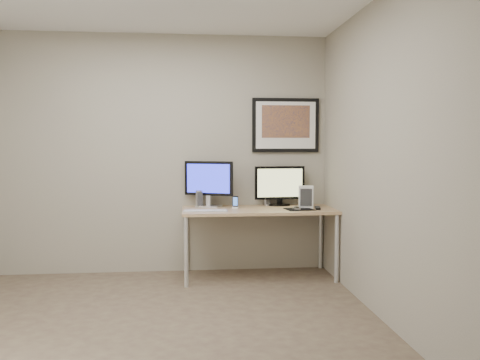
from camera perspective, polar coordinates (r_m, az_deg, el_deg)
The scene contains 14 objects.
floor at distance 4.17m, azimuth -9.49°, elevation -15.74°, with size 3.60×3.60×0.00m, color brown.
room at distance 4.38m, azimuth -9.37°, elevation 7.07°, with size 3.60×3.60×3.60m.
desk at distance 5.37m, azimuth 2.08°, elevation -3.93°, with size 1.60×0.70×0.73m.
framed_art at distance 5.71m, azimuth 5.14°, elevation 6.16°, with size 0.75×0.04×0.60m.
monitor_large at distance 5.48m, azimuth -3.53°, elevation -0.20°, with size 0.51×0.26×0.50m.
monitor_tv at distance 5.61m, azimuth 4.48°, elevation -0.53°, with size 0.56×0.14×0.44m.
speaker_left at distance 5.49m, azimuth -4.61°, elevation -2.11°, with size 0.07×0.07×0.18m, color #BBBAC0.
speaker_right at distance 5.65m, azimuth 3.06°, elevation -2.01°, with size 0.07×0.07×0.17m, color #BBBAC0.
phone_dock at distance 5.40m, azimuth -0.52°, elevation -2.49°, with size 0.06×0.06×0.13m, color black.
keyboard at distance 5.14m, azimuth -3.92°, elevation -3.47°, with size 0.45×0.12×0.02m, color silver.
mousepad at distance 5.33m, azimuth 6.67°, elevation -3.28°, with size 0.28×0.25×0.00m, color black.
mouse at distance 5.30m, azimuth 6.36°, elevation -3.12°, with size 0.06×0.10×0.03m, color black.
remote at distance 5.40m, azimuth 8.71°, elevation -3.10°, with size 0.05×0.19×0.02m, color black.
fan_unit at distance 5.47m, azimuth 7.41°, elevation -1.88°, with size 0.15×0.11×0.23m, color silver.
Camera 1 is at (0.26, -3.92, 1.40)m, focal length 38.00 mm.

